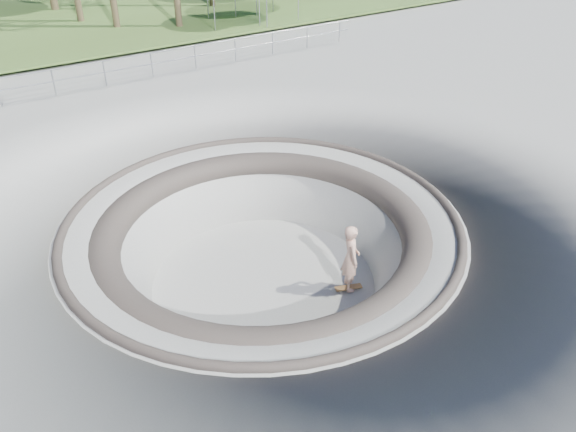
% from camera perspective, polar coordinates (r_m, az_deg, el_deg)
% --- Properties ---
extents(ground, '(180.00, 180.00, 0.00)m').
position_cam_1_polar(ground, '(14.44, -2.65, -0.45)').
color(ground, '#A6A7A2').
rests_on(ground, ground).
extents(skate_bowl, '(14.00, 14.00, 4.10)m').
position_cam_1_polar(skate_bowl, '(15.49, -2.49, -6.17)').
color(skate_bowl, '#A6A7A2').
rests_on(skate_bowl, ground).
extents(distant_hills, '(103.20, 45.00, 28.60)m').
position_cam_1_polar(distant_hills, '(69.95, -26.08, 16.77)').
color(distant_hills, olive).
rests_on(distant_hills, ground).
extents(safety_railing, '(25.00, 0.06, 1.03)m').
position_cam_1_polar(safety_railing, '(24.36, -18.13, 13.65)').
color(safety_railing, gray).
rests_on(safety_railing, ground).
extents(skateboard, '(0.76, 0.46, 0.08)m').
position_cam_1_polar(skateboard, '(15.22, 6.16, -7.23)').
color(skateboard, '#93643A').
rests_on(skateboard, ground).
extents(skater, '(0.71, 0.83, 1.92)m').
position_cam_1_polar(skater, '(14.62, 6.38, -4.26)').
color(skater, '#E3AC93').
rests_on(skater, skateboard).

